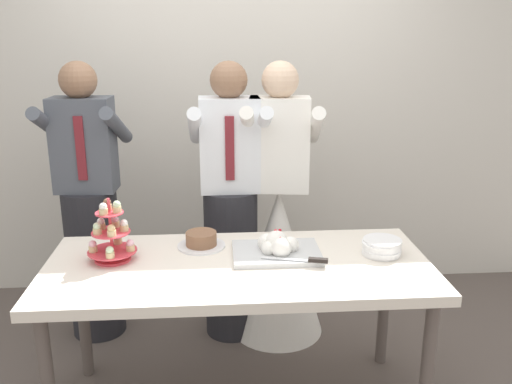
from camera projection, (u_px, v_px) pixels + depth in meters
rear_wall at (229, 86)px, 3.77m from camera, size 5.20×0.10×2.90m
dessert_table at (238, 277)px, 2.58m from camera, size 1.80×0.80×0.78m
cupcake_stand at (111, 236)px, 2.56m from camera, size 0.23×0.23×0.31m
main_cake_tray at (277, 248)px, 2.64m from camera, size 0.43×0.33×0.13m
plate_stack at (382, 247)px, 2.65m from camera, size 0.19×0.19×0.08m
round_cake at (201, 240)px, 2.74m from camera, size 0.24×0.24×0.08m
person_groom at (231, 218)px, 3.25m from camera, size 0.47×0.49×1.66m
person_bride at (278, 243)px, 3.31m from camera, size 0.56×0.56×1.66m
person_guest at (91, 218)px, 3.25m from camera, size 0.48×0.51×1.66m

